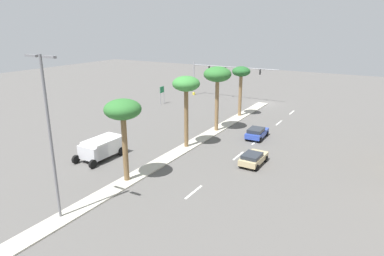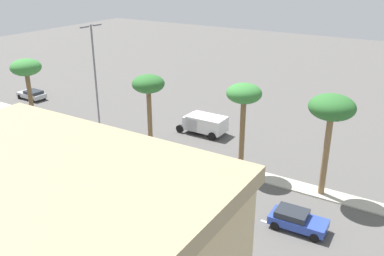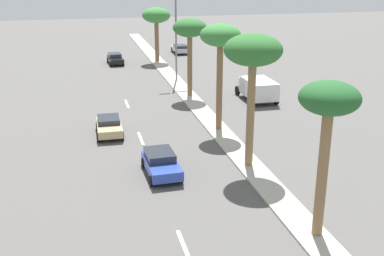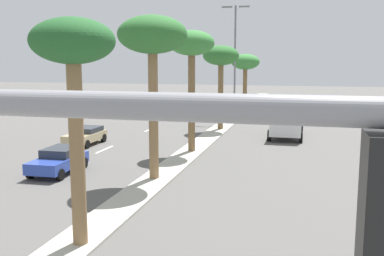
# 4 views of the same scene
# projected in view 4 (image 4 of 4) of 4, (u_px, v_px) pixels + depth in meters

# --- Properties ---
(ground_plane) EXTENTS (160.00, 160.00, 0.00)m
(ground_plane) POSITION_uv_depth(u_px,v_px,m) (207.00, 139.00, 36.22)
(ground_plane) COLOR #565451
(median_curb) EXTENTS (1.80, 82.61, 0.12)m
(median_curb) POSITION_uv_depth(u_px,v_px,m) (226.00, 123.00, 45.01)
(median_curb) COLOR #B7B2A3
(median_curb) RESTS_ON ground
(lane_stripe_front) EXTENTS (0.20, 2.80, 0.01)m
(lane_stripe_front) POSITION_uv_depth(u_px,v_px,m) (64.00, 167.00, 26.74)
(lane_stripe_front) COLOR silver
(lane_stripe_front) RESTS_ON ground
(lane_stripe_rear) EXTENTS (0.20, 2.80, 0.01)m
(lane_stripe_rear) POSITION_uv_depth(u_px,v_px,m) (105.00, 149.00, 32.10)
(lane_stripe_rear) COLOR silver
(lane_stripe_rear) RESTS_ON ground
(lane_stripe_far) EXTENTS (0.20, 2.80, 0.01)m
(lane_stripe_far) POSITION_uv_depth(u_px,v_px,m) (150.00, 129.00, 41.47)
(lane_stripe_far) COLOR silver
(lane_stripe_far) RESTS_ON ground
(palm_tree_near) EXTENTS (2.76, 2.76, 7.64)m
(palm_tree_near) POSITION_uv_depth(u_px,v_px,m) (73.00, 55.00, 14.43)
(palm_tree_near) COLOR olive
(palm_tree_near) RESTS_ON median_curb
(palm_tree_trailing) EXTENTS (3.60, 3.60, 8.55)m
(palm_tree_trailing) POSITION_uv_depth(u_px,v_px,m) (152.00, 40.00, 22.84)
(palm_tree_trailing) COLOR olive
(palm_tree_trailing) RESTS_ON median_curb
(palm_tree_far) EXTENTS (3.10, 3.10, 8.26)m
(palm_tree_far) POSITION_uv_depth(u_px,v_px,m) (192.00, 48.00, 30.02)
(palm_tree_far) COLOR brown
(palm_tree_far) RESTS_ON median_curb
(palm_tree_center) EXTENTS (3.27, 3.27, 7.59)m
(palm_tree_center) POSITION_uv_depth(u_px,v_px,m) (221.00, 58.00, 40.09)
(palm_tree_center) COLOR brown
(palm_tree_center) RESTS_ON median_curb
(palm_tree_outboard) EXTENTS (3.69, 3.69, 7.07)m
(palm_tree_outboard) POSITION_uv_depth(u_px,v_px,m) (245.00, 63.00, 57.94)
(palm_tree_outboard) COLOR brown
(palm_tree_outboard) RESTS_ON median_curb
(street_lamp_mid) EXTENTS (2.90, 0.24, 11.90)m
(street_lamp_mid) POSITION_uv_depth(u_px,v_px,m) (235.00, 55.00, 47.01)
(street_lamp_mid) COLOR slate
(street_lamp_mid) RESTS_ON median_curb
(sedan_black_center) EXTENTS (2.05, 4.00, 1.37)m
(sedan_black_center) POSITION_uv_depth(u_px,v_px,m) (202.00, 103.00, 59.85)
(sedan_black_center) COLOR black
(sedan_black_center) RESTS_ON ground
(sedan_tan_outboard) EXTENTS (2.01, 3.93, 1.29)m
(sedan_tan_outboard) POSITION_uv_depth(u_px,v_px,m) (86.00, 135.00, 33.95)
(sedan_tan_outboard) COLOR tan
(sedan_tan_outboard) RESTS_ON ground
(sedan_blue_rear) EXTENTS (2.13, 4.12, 1.40)m
(sedan_blue_rear) POSITION_uv_depth(u_px,v_px,m) (59.00, 160.00, 25.41)
(sedan_blue_rear) COLOR #2D47AD
(sedan_blue_rear) RESTS_ON ground
(sedan_silver_leading) EXTENTS (2.19, 4.24, 1.29)m
(sedan_silver_leading) POSITION_uv_depth(u_px,v_px,m) (280.00, 101.00, 62.97)
(sedan_silver_leading) COLOR #B2B2B7
(sedan_silver_leading) RESTS_ON ground
(box_truck) EXTENTS (2.71, 5.38, 2.10)m
(box_truck) POSITION_uv_depth(u_px,v_px,m) (286.00, 123.00, 36.71)
(box_truck) COLOR silver
(box_truck) RESTS_ON ground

